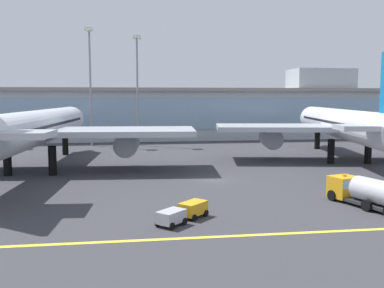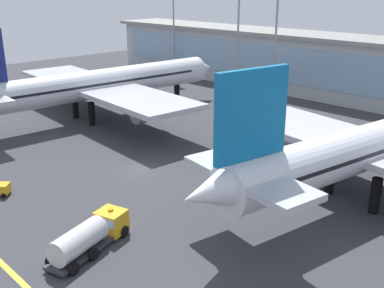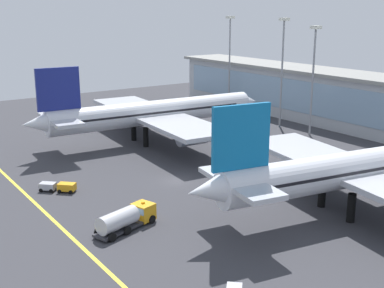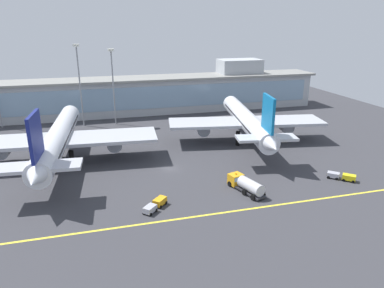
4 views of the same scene
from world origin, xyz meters
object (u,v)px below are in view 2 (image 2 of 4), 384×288
Objects in this scene: airliner_near_right at (373,146)px; fuel_tanker_truck at (91,234)px; airliner_near_left at (98,85)px; apron_light_mast_east at (239,17)px; apron_light_mast_west at (173,11)px; apron_light_mast_centre at (276,24)px.

fuel_tanker_truck is at bearing 166.02° from airliner_near_right.
airliner_near_left is 2.13× the size of apron_light_mast_east.
apron_light_mast_west is 25.34m from apron_light_mast_east.
apron_light_mast_east is (24.95, -4.47, -0.05)m from apron_light_mast_west.
airliner_near_left is 2.26× the size of apron_light_mast_centre.
apron_light_mast_east is (-10.09, 0.63, 0.83)m from apron_light_mast_centre.
airliner_near_left is at bearing -98.60° from apron_light_mast_east.
fuel_tanker_truck is at bearing -69.66° from apron_light_mast_centre.
airliner_near_left is 43.14m from apron_light_mast_west.
fuel_tanker_truck is 67.13m from apron_light_mast_east.
apron_light_mast_east is at bearing -10.16° from apron_light_mast_west.
airliner_near_right is 2.00× the size of apron_light_mast_east.
airliner_near_left is 5.77× the size of fuel_tanker_truck.
apron_light_mast_centre reaches higher than fuel_tanker_truck.
airliner_near_right is 31.60m from fuel_tanker_truck.
apron_light_mast_centre reaches higher than airliner_near_right.
apron_light_mast_centre is 10.14m from apron_light_mast_east.
apron_light_mast_west reaches higher than airliner_near_left.
airliner_near_left reaches higher than fuel_tanker_truck.
fuel_tanker_truck is (-12.56, -28.64, -4.49)m from airliner_near_right.
apron_light_mast_centre is 0.94× the size of apron_light_mast_east.
fuel_tanker_truck is at bearing -120.62° from airliner_near_left.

